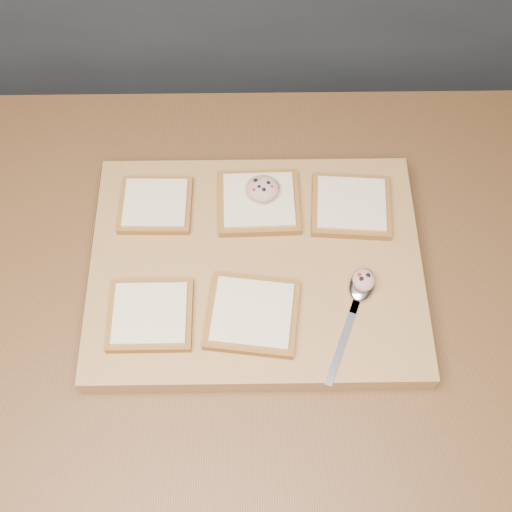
{
  "coord_description": "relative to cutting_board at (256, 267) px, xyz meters",
  "views": [
    {
      "loc": [
        -0.09,
        -0.42,
        1.78
      ],
      "look_at": [
        -0.08,
        0.03,
        0.96
      ],
      "focal_mm": 45.0,
      "sensor_mm": 36.0,
      "label": 1
    }
  ],
  "objects": [
    {
      "name": "tuna_salad_dollop",
      "position": [
        0.01,
        0.11,
        0.05
      ],
      "size": [
        0.05,
        0.05,
        0.02
      ],
      "color": "#D79E8A",
      "rests_on": "bread_far_center"
    },
    {
      "name": "ground",
      "position": [
        0.08,
        -0.03,
        -0.92
      ],
      "size": [
        4.0,
        4.0,
        0.0
      ],
      "primitive_type": "plane",
      "color": "#515459",
      "rests_on": "ground"
    },
    {
      "name": "bread_far_center",
      "position": [
        0.01,
        0.1,
        0.03
      ],
      "size": [
        0.13,
        0.12,
        0.02
      ],
      "color": "#955A26",
      "rests_on": "cutting_board"
    },
    {
      "name": "spoon_salad",
      "position": [
        0.15,
        -0.04,
        0.04
      ],
      "size": [
        0.03,
        0.04,
        0.02
      ],
      "color": "#D79E8A",
      "rests_on": "spoon"
    },
    {
      "name": "spoon",
      "position": [
        0.15,
        -0.06,
        0.03
      ],
      "size": [
        0.09,
        0.18,
        0.01
      ],
      "color": "silver",
      "rests_on": "cutting_board"
    },
    {
      "name": "bread_near_left",
      "position": [
        -0.15,
        -0.09,
        0.03
      ],
      "size": [
        0.12,
        0.11,
        0.02
      ],
      "color": "#955A26",
      "rests_on": "cutting_board"
    },
    {
      "name": "island_counter",
      "position": [
        0.08,
        -0.03,
        -0.47
      ],
      "size": [
        2.0,
        0.8,
        0.9
      ],
      "color": "slate",
      "rests_on": "ground"
    },
    {
      "name": "cutting_board",
      "position": [
        0.0,
        0.0,
        0.0
      ],
      "size": [
        0.49,
        0.37,
        0.04
      ],
      "primitive_type": "cube",
      "color": "tan",
      "rests_on": "island_counter"
    },
    {
      "name": "bread_far_right",
      "position": [
        0.15,
        0.09,
        0.03
      ],
      "size": [
        0.13,
        0.12,
        0.02
      ],
      "color": "#955A26",
      "rests_on": "cutting_board"
    },
    {
      "name": "bread_far_left",
      "position": [
        -0.15,
        0.1,
        0.03
      ],
      "size": [
        0.11,
        0.1,
        0.02
      ],
      "color": "#955A26",
      "rests_on": "cutting_board"
    },
    {
      "name": "bread_near_center",
      "position": [
        -0.01,
        -0.09,
        0.03
      ],
      "size": [
        0.14,
        0.13,
        0.02
      ],
      "color": "#955A26",
      "rests_on": "cutting_board"
    }
  ]
}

